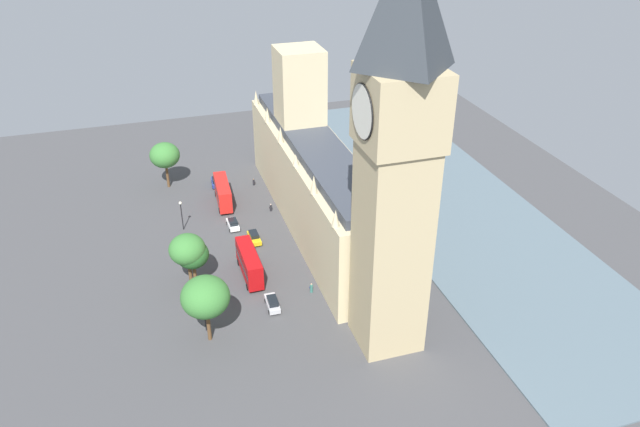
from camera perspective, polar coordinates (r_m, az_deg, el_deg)
name	(u,v)px	position (r m, az deg, el deg)	size (l,w,h in m)	color
ground_plane	(306,225)	(117.50, -1.26, -1.08)	(128.40, 128.40, 0.00)	#424244
river_thames	(449,202)	(127.84, 11.75, 1.04)	(30.43, 115.56, 0.25)	slate
parliament_building	(314,175)	(114.95, -0.60, 3.55)	(11.39, 58.40, 30.82)	#CCBA8E
clock_tower	(397,155)	(76.35, 7.10, 5.37)	(9.52, 9.52, 55.94)	tan
car_blue_corner	(216,182)	(133.40, -9.54, 2.91)	(2.21, 4.47, 1.74)	navy
double_decker_bus_far_end	(223,192)	(125.08, -8.94, 1.96)	(3.09, 10.62, 4.75)	red
car_white_opposite_hall	(233,224)	(117.29, -8.02, -0.95)	(1.98, 4.31, 1.74)	silver
car_yellow_cab_near_tower	(254,237)	(112.74, -6.08, -2.18)	(1.91, 4.55, 1.74)	gold
double_decker_bus_midblock	(249,263)	(102.81, -6.53, -4.51)	(2.73, 10.52, 4.75)	#B20C0F
car_silver_by_river_gate	(272,303)	(96.62, -4.41, -8.21)	(1.90, 4.62, 1.74)	#B7B7BC
pedestrian_leading	(254,182)	(132.55, -6.12, 2.88)	(0.63, 0.56, 1.50)	black
pedestrian_kerbside	(271,208)	(122.28, -4.55, 0.53)	(0.64, 0.56, 1.56)	black
pedestrian_trailing	(311,288)	(99.61, -0.80, -6.89)	(0.60, 0.67, 1.66)	#336B60
plane_tree_under_trees	(165,155)	(132.28, -14.10, 5.22)	(6.16, 6.16, 9.91)	brown
plane_tree_slot_10	(205,297)	(87.95, -10.51, -7.57)	(6.88, 6.88, 10.53)	brown
plane_tree_slot_11	(192,255)	(100.55, -11.66, -3.73)	(5.27, 5.27, 8.02)	brown
plane_tree_slot_12	(187,250)	(99.93, -12.12, -3.26)	(5.80, 5.80, 9.35)	brown
street_lamp_slot_13	(204,306)	(91.42, -10.67, -8.34)	(0.56, 0.56, 6.56)	black
street_lamp_slot_14	(181,210)	(116.88, -12.66, 0.31)	(0.56, 0.56, 5.92)	black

